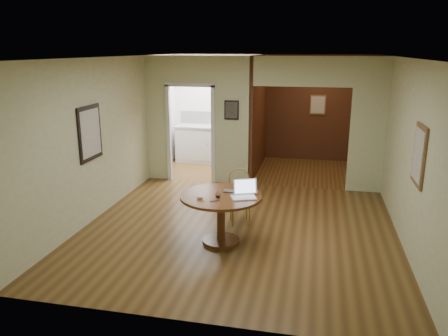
% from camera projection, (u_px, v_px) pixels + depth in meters
% --- Properties ---
extents(floor, '(5.00, 5.00, 0.00)m').
position_uv_depth(floor, '(238.00, 231.00, 7.04)').
color(floor, '#4C3215').
rests_on(floor, ground).
extents(room_shell, '(5.20, 7.50, 5.00)m').
position_uv_depth(room_shell, '(243.00, 121.00, 9.72)').
color(room_shell, white).
rests_on(room_shell, ground).
extents(dining_table, '(1.21, 1.21, 0.76)m').
position_uv_depth(dining_table, '(221.00, 207.00, 6.48)').
color(dining_table, brown).
rests_on(dining_table, ground).
extents(chair, '(0.49, 0.49, 0.92)m').
position_uv_depth(chair, '(240.00, 193.00, 7.28)').
color(chair, '#AD853D').
rests_on(chair, ground).
extents(open_laptop, '(0.41, 0.41, 0.25)m').
position_uv_depth(open_laptop, '(244.00, 192.00, 6.34)').
color(open_laptop, silver).
rests_on(open_laptop, dining_table).
extents(closed_laptop, '(0.30, 0.19, 0.02)m').
position_uv_depth(closed_laptop, '(233.00, 192.00, 6.51)').
color(closed_laptop, '#ADADB2').
rests_on(closed_laptop, dining_table).
extents(mouse, '(0.10, 0.06, 0.04)m').
position_uv_depth(mouse, '(200.00, 197.00, 6.26)').
color(mouse, silver).
rests_on(mouse, dining_table).
extents(wine_glass, '(0.08, 0.08, 0.09)m').
position_uv_depth(wine_glass, '(218.00, 195.00, 6.29)').
color(wine_glass, white).
rests_on(wine_glass, dining_table).
extents(pen, '(0.13, 0.07, 0.01)m').
position_uv_depth(pen, '(215.00, 201.00, 6.16)').
color(pen, '#0C1355').
rests_on(pen, dining_table).
extents(kitchen_cabinet, '(2.06, 0.60, 0.94)m').
position_uv_depth(kitchen_cabinet, '(216.00, 144.00, 11.15)').
color(kitchen_cabinet, silver).
rests_on(kitchen_cabinet, ground).
extents(grocery_bag, '(0.34, 0.31, 0.29)m').
position_uv_depth(grocery_bag, '(245.00, 121.00, 10.83)').
color(grocery_bag, '#C6B491').
rests_on(grocery_bag, kitchen_cabinet).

